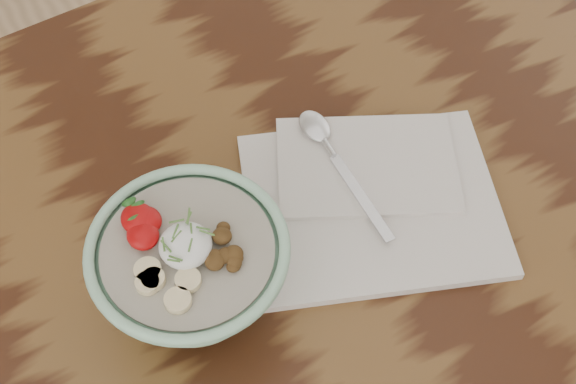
# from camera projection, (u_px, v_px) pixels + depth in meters

# --- Properties ---
(table) EXTENTS (1.60, 0.90, 0.75)m
(table) POSITION_uv_depth(u_px,v_px,m) (221.00, 357.00, 0.82)
(table) COLOR #371B0D
(table) RESTS_ON ground
(breakfast_bowl) EXTENTS (0.18, 0.18, 0.12)m
(breakfast_bowl) POSITION_uv_depth(u_px,v_px,m) (191.00, 269.00, 0.71)
(breakfast_bowl) COLOR #99CEAA
(breakfast_bowl) RESTS_ON table
(napkin) EXTENTS (0.31, 0.29, 0.02)m
(napkin) POSITION_uv_depth(u_px,v_px,m) (371.00, 196.00, 0.81)
(napkin) COLOR silver
(napkin) RESTS_ON table
(spoon) EXTENTS (0.03, 0.18, 0.01)m
(spoon) POSITION_uv_depth(u_px,v_px,m) (326.00, 143.00, 0.83)
(spoon) COLOR silver
(spoon) RESTS_ON napkin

